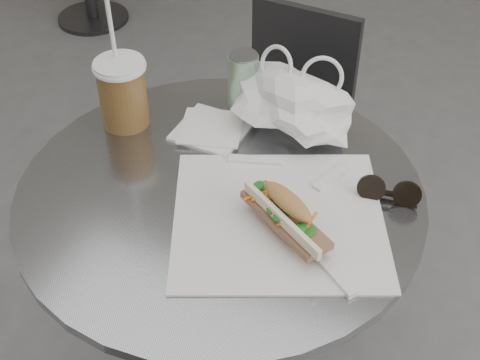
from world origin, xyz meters
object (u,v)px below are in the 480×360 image
at_px(chair_far, 278,159).
at_px(iced_coffee, 123,92).
at_px(cafe_table, 222,285).
at_px(banh_mi, 286,216).
at_px(drink_can, 243,80).
at_px(sunglasses, 389,192).

height_order(chair_far, iced_coffee, iced_coffee).
bearing_deg(chair_far, cafe_table, 102.85).
bearing_deg(chair_far, banh_mi, 114.49).
xyz_separation_m(cafe_table, banh_mi, (0.15, -0.05, 0.32)).
height_order(chair_far, drink_can, drink_can).
xyz_separation_m(banh_mi, iced_coffee, (-0.42, 0.16, 0.03)).
bearing_deg(iced_coffee, banh_mi, -20.22).
distance_m(banh_mi, sunglasses, 0.21).
relative_size(cafe_table, banh_mi, 3.11).
distance_m(cafe_table, banh_mi, 0.35).
bearing_deg(cafe_table, iced_coffee, 158.86).
xyz_separation_m(cafe_table, sunglasses, (0.29, 0.10, 0.29)).
distance_m(iced_coffee, sunglasses, 0.56).
distance_m(cafe_table, chair_far, 0.61).
xyz_separation_m(chair_far, drink_can, (0.04, -0.32, 0.47)).
relative_size(banh_mi, iced_coffee, 0.79).
bearing_deg(banh_mi, cafe_table, -168.31).
relative_size(chair_far, sunglasses, 6.42).
relative_size(cafe_table, chair_far, 1.01).
relative_size(iced_coffee, sunglasses, 2.65).
height_order(chair_far, banh_mi, banh_mi).
relative_size(cafe_table, iced_coffee, 2.45).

